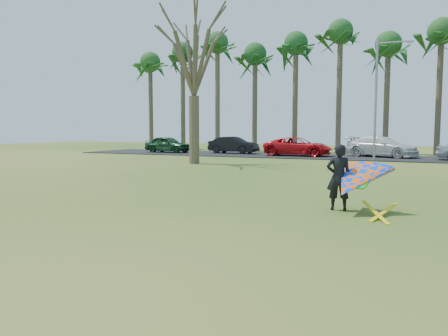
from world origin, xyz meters
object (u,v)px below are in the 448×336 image
at_px(streetlight, 378,94).
at_px(car_2, 298,146).
at_px(bare_tree_left, 194,51).
at_px(car_0, 168,144).
at_px(kite_flyer, 353,180).
at_px(car_1, 233,145).
at_px(car_3, 382,147).

relative_size(streetlight, car_2, 1.53).
bearing_deg(bare_tree_left, car_0, 129.59).
distance_m(car_2, kite_flyer, 23.04).
bearing_deg(car_1, car_2, -94.38).
bearing_deg(car_2, streetlight, -113.29).
bearing_deg(car_2, kite_flyer, -162.53).
xyz_separation_m(bare_tree_left, car_2, (4.07, 9.49, -6.13)).
bearing_deg(car_3, bare_tree_left, 158.12).
xyz_separation_m(bare_tree_left, car_3, (10.16, 10.82, -6.08)).
bearing_deg(car_0, streetlight, -94.51).
height_order(bare_tree_left, streetlight, bare_tree_left).
bearing_deg(streetlight, car_3, 89.95).
distance_m(car_0, car_3, 18.07).
relative_size(streetlight, car_0, 1.88).
distance_m(bare_tree_left, kite_flyer, 17.85).
bearing_deg(streetlight, kite_flyer, -86.39).
relative_size(bare_tree_left, kite_flyer, 4.06).
bearing_deg(streetlight, car_2, 157.75).
bearing_deg(car_1, streetlight, -101.02).
height_order(car_1, kite_flyer, kite_flyer).
relative_size(streetlight, kite_flyer, 3.35).
bearing_deg(kite_flyer, bare_tree_left, 132.66).
bearing_deg(car_0, car_2, -86.64).
bearing_deg(car_0, kite_flyer, -135.25).
xyz_separation_m(car_1, car_2, (5.93, -1.00, 0.01)).
height_order(car_0, car_2, car_2).
xyz_separation_m(bare_tree_left, kite_flyer, (11.38, -12.35, -6.06)).
bearing_deg(car_3, car_2, 123.62).
relative_size(car_1, car_2, 0.83).
relative_size(car_0, car_3, 0.79).
distance_m(car_0, kite_flyer, 29.11).
distance_m(bare_tree_left, streetlight, 12.58).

